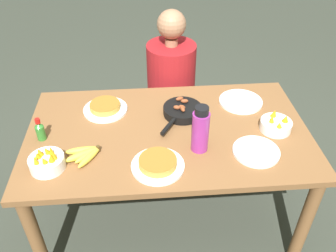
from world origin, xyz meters
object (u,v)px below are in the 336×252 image
at_px(fruit_bowl_mango, 47,161).
at_px(water_bottle, 200,130).
at_px(skillet, 182,111).
at_px(empty_plate_near_front, 256,151).
at_px(frittata_plate_side, 158,164).
at_px(person_figure, 171,99).
at_px(empty_plate_far_left, 241,101).
at_px(frittata_plate_center, 105,108).
at_px(fruit_bowl_citrus, 276,125).
at_px(hot_sauce_bottle, 40,130).
at_px(banana_bunch, 85,154).

height_order(fruit_bowl_mango, water_bottle, water_bottle).
relative_size(skillet, empty_plate_near_front, 1.41).
distance_m(frittata_plate_side, person_figure, 1.02).
bearing_deg(empty_plate_far_left, frittata_plate_center, -178.66).
bearing_deg(person_figure, fruit_bowl_mango, -126.39).
distance_m(fruit_bowl_citrus, person_figure, 0.93).
distance_m(frittata_plate_side, fruit_bowl_mango, 0.53).
height_order(fruit_bowl_mango, person_figure, person_figure).
relative_size(empty_plate_near_front, water_bottle, 0.92).
distance_m(skillet, hot_sauce_bottle, 0.79).
distance_m(hot_sauce_bottle, person_figure, 1.08).
height_order(empty_plate_near_front, person_figure, person_figure).
xyz_separation_m(empty_plate_far_left, person_figure, (-0.39, 0.45, -0.26)).
bearing_deg(water_bottle, empty_plate_far_left, 51.64).
height_order(banana_bunch, water_bottle, water_bottle).
distance_m(fruit_bowl_mango, person_figure, 1.19).
bearing_deg(water_bottle, fruit_bowl_mango, -173.89).
relative_size(fruit_bowl_mango, fruit_bowl_citrus, 1.00).
bearing_deg(frittata_plate_side, skillet, 68.52).
bearing_deg(fruit_bowl_citrus, frittata_plate_side, -159.84).
relative_size(skillet, fruit_bowl_citrus, 1.98).
bearing_deg(fruit_bowl_citrus, skillet, 160.23).
bearing_deg(frittata_plate_side, hot_sauce_bottle, 156.28).
bearing_deg(skillet, empty_plate_far_left, 136.17).
xyz_separation_m(frittata_plate_side, empty_plate_near_front, (0.51, 0.06, -0.01)).
height_order(banana_bunch, fruit_bowl_citrus, fruit_bowl_citrus).
relative_size(banana_bunch, frittata_plate_side, 0.71).
xyz_separation_m(fruit_bowl_mango, hot_sauce_bottle, (-0.07, 0.23, 0.02)).
bearing_deg(empty_plate_far_left, empty_plate_near_front, -94.05).
bearing_deg(frittata_plate_center, water_bottle, -37.15).
relative_size(fruit_bowl_citrus, hot_sauce_bottle, 1.29).
bearing_deg(water_bottle, frittata_plate_center, 142.85).
xyz_separation_m(banana_bunch, person_figure, (0.51, 0.86, -0.27)).
distance_m(empty_plate_near_front, empty_plate_far_left, 0.46).
height_order(hot_sauce_bottle, person_figure, person_figure).
bearing_deg(person_figure, empty_plate_far_left, -48.98).
xyz_separation_m(frittata_plate_center, empty_plate_near_front, (0.79, -0.44, -0.01)).
height_order(skillet, fruit_bowl_citrus, fruit_bowl_citrus).
height_order(empty_plate_far_left, fruit_bowl_citrus, fruit_bowl_citrus).
bearing_deg(hot_sauce_bottle, skillet, 11.54).
height_order(empty_plate_near_front, water_bottle, water_bottle).
distance_m(fruit_bowl_mango, fruit_bowl_citrus, 1.22).
bearing_deg(water_bottle, person_figure, 94.74).
xyz_separation_m(skillet, empty_plate_near_front, (0.34, -0.36, -0.02)).
bearing_deg(fruit_bowl_mango, water_bottle, 6.11).
relative_size(banana_bunch, frittata_plate_center, 0.71).
relative_size(frittata_plate_center, fruit_bowl_mango, 1.52).
distance_m(frittata_plate_center, water_bottle, 0.64).
relative_size(empty_plate_far_left, fruit_bowl_mango, 1.54).
height_order(frittata_plate_center, fruit_bowl_mango, fruit_bowl_mango).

